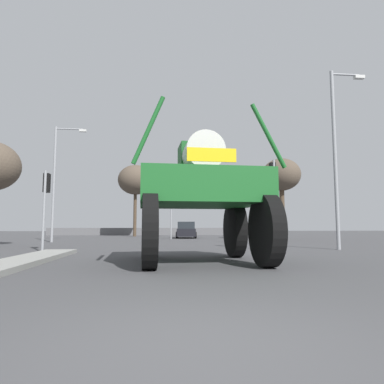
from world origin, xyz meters
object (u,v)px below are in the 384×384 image
(oversize_sprayer, at_px, (199,196))
(bare_tree_far_center, at_px, (136,180))
(traffic_signal_near_left, at_px, (46,193))
(sedan_ahead, at_px, (186,230))
(streetlight_near_right, at_px, (337,149))
(bare_tree_right, at_px, (281,176))
(streetlight_far_left, at_px, (57,177))
(traffic_signal_far_left, at_px, (171,208))
(traffic_signal_near_right, at_px, (273,184))

(oversize_sprayer, bearing_deg, bare_tree_far_center, 5.11)
(bare_tree_far_center, bearing_deg, traffic_signal_near_left, -96.09)
(sedan_ahead, bearing_deg, streetlight_near_right, -155.78)
(traffic_signal_near_left, bearing_deg, bare_tree_far_center, 83.91)
(bare_tree_right, bearing_deg, streetlight_far_left, -171.39)
(traffic_signal_near_left, xyz_separation_m, streetlight_near_right, (13.57, 0.17, 2.28))
(streetlight_near_right, bearing_deg, streetlight_far_left, 149.80)
(sedan_ahead, distance_m, bare_tree_right, 10.12)
(streetlight_far_left, relative_size, bare_tree_far_center, 1.05)
(traffic_signal_far_left, bearing_deg, sedan_ahead, 56.32)
(oversize_sprayer, xyz_separation_m, streetlight_near_right, (7.39, 5.09, 2.81))
(oversize_sprayer, distance_m, bare_tree_right, 19.45)
(streetlight_far_left, bearing_deg, oversize_sprayer, -59.43)
(sedan_ahead, relative_size, bare_tree_right, 0.62)
(traffic_signal_far_left, height_order, streetlight_near_right, streetlight_near_right)
(traffic_signal_far_left, xyz_separation_m, streetlight_far_left, (-8.31, -5.21, 1.89))
(bare_tree_far_center, bearing_deg, streetlight_near_right, -63.34)
(traffic_signal_near_right, relative_size, streetlight_near_right, 0.47)
(traffic_signal_near_left, xyz_separation_m, bare_tree_right, (15.14, 12.03, 2.76))
(traffic_signal_near_left, relative_size, traffic_signal_near_right, 0.84)
(oversize_sprayer, relative_size, traffic_signal_far_left, 1.43)
(traffic_signal_near_left, distance_m, bare_tree_right, 19.53)
(streetlight_near_right, relative_size, bare_tree_far_center, 1.13)
(bare_tree_far_center, bearing_deg, bare_tree_right, -39.20)
(sedan_ahead, bearing_deg, streetlight_far_left, 131.69)
(oversize_sprayer, height_order, bare_tree_right, bare_tree_right)
(traffic_signal_far_left, distance_m, streetlight_near_right, 16.42)
(traffic_signal_near_right, xyz_separation_m, bare_tree_right, (4.88, 12.04, 2.27))
(sedan_ahead, distance_m, traffic_signal_far_left, 3.39)
(traffic_signal_near_right, distance_m, traffic_signal_far_left, 15.21)
(traffic_signal_near_right, bearing_deg, streetlight_near_right, 3.13)
(streetlight_near_right, bearing_deg, oversize_sprayer, -145.47)
(oversize_sprayer, xyz_separation_m, sedan_ahead, (1.37, 21.79, -1.33))
(streetlight_far_left, distance_m, bare_tree_right, 17.63)
(traffic_signal_near_left, bearing_deg, traffic_signal_far_left, 67.55)
(sedan_ahead, relative_size, streetlight_far_left, 0.51)
(traffic_signal_near_left, bearing_deg, bare_tree_right, 38.47)
(traffic_signal_far_left, xyz_separation_m, bare_tree_right, (9.11, -2.57, 2.61))
(streetlight_far_left, bearing_deg, streetlight_near_right, -30.20)
(traffic_signal_near_left, relative_size, bare_tree_right, 0.52)
(sedan_ahead, xyz_separation_m, streetlight_near_right, (6.02, -16.70, 4.14))
(traffic_signal_far_left, distance_m, streetlight_far_left, 9.99)
(oversize_sprayer, xyz_separation_m, traffic_signal_near_left, (-6.18, 4.91, 0.53))
(sedan_ahead, xyz_separation_m, bare_tree_right, (7.59, -4.84, 4.61))
(oversize_sprayer, height_order, streetlight_near_right, streetlight_near_right)
(bare_tree_right, bearing_deg, streetlight_near_right, -97.55)
(traffic_signal_near_left, distance_m, streetlight_near_right, 13.76)
(oversize_sprayer, xyz_separation_m, traffic_signal_near_right, (4.08, 4.90, 1.01))
(traffic_signal_near_left, xyz_separation_m, traffic_signal_far_left, (6.03, 14.60, 0.15))
(traffic_signal_near_left, distance_m, traffic_signal_far_left, 15.80)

